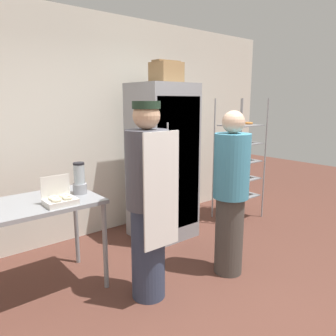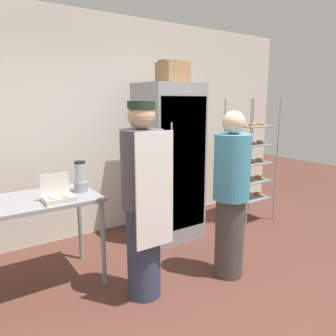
{
  "view_description": "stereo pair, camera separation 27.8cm",
  "coord_description": "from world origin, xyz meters",
  "px_view_note": "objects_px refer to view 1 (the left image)",
  "views": [
    {
      "loc": [
        -1.98,
        -1.68,
        1.75
      ],
      "look_at": [
        0.05,
        0.77,
        1.09
      ],
      "focal_mm": 35.0,
      "sensor_mm": 36.0,
      "label": 1
    },
    {
      "loc": [
        -1.76,
        -1.85,
        1.75
      ],
      "look_at": [
        0.05,
        0.77,
        1.09
      ],
      "focal_mm": 35.0,
      "sensor_mm": 36.0,
      "label": 2
    }
  ],
  "objects_px": {
    "refrigerator": "(163,162)",
    "blender_pitcher": "(79,180)",
    "person_baker": "(148,200)",
    "person_customer": "(231,193)",
    "baking_rack": "(239,160)",
    "cardboard_storage_box": "(166,72)",
    "donut_box": "(60,199)"
  },
  "relations": [
    {
      "from": "person_customer",
      "to": "blender_pitcher",
      "type": "bearing_deg",
      "value": 144.28
    },
    {
      "from": "refrigerator",
      "to": "donut_box",
      "type": "distance_m",
      "value": 1.64
    },
    {
      "from": "refrigerator",
      "to": "donut_box",
      "type": "height_order",
      "value": "refrigerator"
    },
    {
      "from": "cardboard_storage_box",
      "to": "person_customer",
      "type": "bearing_deg",
      "value": -95.78
    },
    {
      "from": "cardboard_storage_box",
      "to": "person_customer",
      "type": "distance_m",
      "value": 1.69
    },
    {
      "from": "person_customer",
      "to": "baking_rack",
      "type": "bearing_deg",
      "value": 35.55
    },
    {
      "from": "refrigerator",
      "to": "blender_pitcher",
      "type": "xyz_separation_m",
      "value": [
        -1.27,
        -0.32,
        0.03
      ]
    },
    {
      "from": "blender_pitcher",
      "to": "person_baker",
      "type": "xyz_separation_m",
      "value": [
        0.31,
        -0.68,
        -0.1
      ]
    },
    {
      "from": "blender_pitcher",
      "to": "person_baker",
      "type": "bearing_deg",
      "value": -65.95
    },
    {
      "from": "baking_rack",
      "to": "person_customer",
      "type": "xyz_separation_m",
      "value": [
        -1.38,
        -0.99,
        -0.04
      ]
    },
    {
      "from": "baking_rack",
      "to": "donut_box",
      "type": "bearing_deg",
      "value": -173.22
    },
    {
      "from": "blender_pitcher",
      "to": "cardboard_storage_box",
      "type": "bearing_deg",
      "value": 12.52
    },
    {
      "from": "cardboard_storage_box",
      "to": "person_customer",
      "type": "relative_size",
      "value": 0.2
    },
    {
      "from": "refrigerator",
      "to": "baking_rack",
      "type": "distance_m",
      "value": 1.32
    },
    {
      "from": "donut_box",
      "to": "baking_rack",
      "type": "bearing_deg",
      "value": 6.78
    },
    {
      "from": "cardboard_storage_box",
      "to": "person_customer",
      "type": "xyz_separation_m",
      "value": [
        -0.12,
        -1.15,
        -1.24
      ]
    },
    {
      "from": "donut_box",
      "to": "person_customer",
      "type": "bearing_deg",
      "value": -23.8
    },
    {
      "from": "donut_box",
      "to": "person_baker",
      "type": "bearing_deg",
      "value": -39.13
    },
    {
      "from": "baking_rack",
      "to": "person_baker",
      "type": "bearing_deg",
      "value": -160.28
    },
    {
      "from": "cardboard_storage_box",
      "to": "person_baker",
      "type": "relative_size",
      "value": 0.19
    },
    {
      "from": "cardboard_storage_box",
      "to": "refrigerator",
      "type": "bearing_deg",
      "value": 148.24
    },
    {
      "from": "baking_rack",
      "to": "cardboard_storage_box",
      "type": "height_order",
      "value": "cardboard_storage_box"
    },
    {
      "from": "refrigerator",
      "to": "blender_pitcher",
      "type": "height_order",
      "value": "refrigerator"
    },
    {
      "from": "donut_box",
      "to": "cardboard_storage_box",
      "type": "xyz_separation_m",
      "value": [
        1.59,
        0.5,
        1.16
      ]
    },
    {
      "from": "blender_pitcher",
      "to": "person_customer",
      "type": "distance_m",
      "value": 1.48
    },
    {
      "from": "donut_box",
      "to": "person_customer",
      "type": "relative_size",
      "value": 0.16
    },
    {
      "from": "baking_rack",
      "to": "blender_pitcher",
      "type": "relative_size",
      "value": 5.87
    },
    {
      "from": "baking_rack",
      "to": "blender_pitcher",
      "type": "height_order",
      "value": "baking_rack"
    },
    {
      "from": "donut_box",
      "to": "blender_pitcher",
      "type": "xyz_separation_m",
      "value": [
        0.28,
        0.21,
        0.09
      ]
    },
    {
      "from": "refrigerator",
      "to": "cardboard_storage_box",
      "type": "height_order",
      "value": "cardboard_storage_box"
    },
    {
      "from": "refrigerator",
      "to": "cardboard_storage_box",
      "type": "relative_size",
      "value": 5.89
    },
    {
      "from": "baking_rack",
      "to": "person_customer",
      "type": "bearing_deg",
      "value": -144.45
    }
  ]
}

